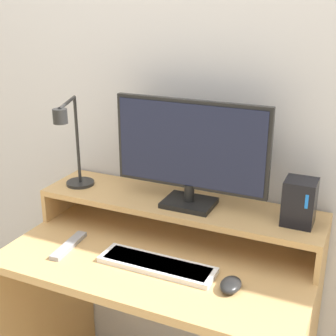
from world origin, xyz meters
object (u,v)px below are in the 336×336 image
desk_lamp (72,149)px  remote_control (69,246)px  router_dock (299,202)px  monitor (190,151)px  mouse (231,285)px  keyboard (157,265)px

desk_lamp → remote_control: 0.36m
router_dock → monitor: bearing=-177.9°
desk_lamp → mouse: desk_lamp is taller
desk_lamp → router_dock: size_ratio=2.33×
router_dock → mouse: (-0.14, -0.26, -0.19)m
monitor → router_dock: 0.40m
keyboard → mouse: mouse is taller
monitor → keyboard: bearing=-95.1°
router_dock → remote_control: (-0.74, -0.26, -0.20)m
keyboard → remote_control: size_ratio=1.99×
remote_control → router_dock: bearing=18.9°
monitor → mouse: monitor is taller
monitor → router_dock: bearing=2.1°
mouse → router_dock: bearing=61.5°
mouse → remote_control: size_ratio=0.47×
desk_lamp → monitor: bearing=9.1°
desk_lamp → mouse: size_ratio=3.88×
mouse → remote_control: bearing=179.4°
monitor → router_dock: size_ratio=3.62×
keyboard → remote_control: bearing=-177.8°
keyboard → mouse: bearing=-4.4°
mouse → remote_control: (-0.60, 0.01, -0.01)m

